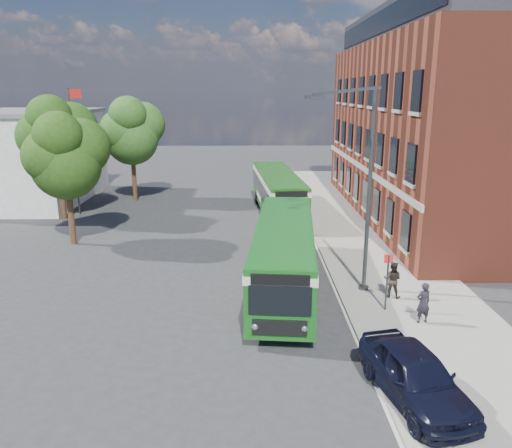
{
  "coord_description": "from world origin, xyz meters",
  "views": [
    {
      "loc": [
        0.08,
        -22.93,
        8.82
      ],
      "look_at": [
        0.39,
        1.76,
        2.2
      ],
      "focal_mm": 35.0,
      "sensor_mm": 36.0,
      "label": 1
    }
  ],
  "objects_px": {
    "street_lamp": "(361,188)",
    "bus_rear": "(278,189)",
    "parked_car": "(415,375)",
    "bus_front": "(284,250)"
  },
  "relations": [
    {
      "from": "street_lamp",
      "to": "bus_front",
      "type": "height_order",
      "value": "street_lamp"
    },
    {
      "from": "street_lamp",
      "to": "parked_car",
      "type": "distance_m",
      "value": 9.18
    },
    {
      "from": "bus_rear",
      "to": "parked_car",
      "type": "distance_m",
      "value": 23.51
    },
    {
      "from": "street_lamp",
      "to": "parked_car",
      "type": "bearing_deg",
      "value": -90.25
    },
    {
      "from": "bus_rear",
      "to": "parked_car",
      "type": "bearing_deg",
      "value": -83.46
    },
    {
      "from": "bus_front",
      "to": "street_lamp",
      "type": "bearing_deg",
      "value": -11.06
    },
    {
      "from": "street_lamp",
      "to": "bus_rear",
      "type": "distance_m",
      "value": 15.54
    },
    {
      "from": "bus_front",
      "to": "bus_rear",
      "type": "distance_m",
      "value": 14.4
    },
    {
      "from": "street_lamp",
      "to": "bus_front",
      "type": "distance_m",
      "value": 4.4
    },
    {
      "from": "parked_car",
      "to": "bus_front",
      "type": "bearing_deg",
      "value": 97.28
    }
  ]
}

